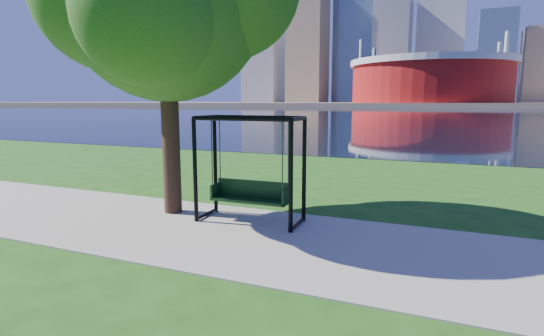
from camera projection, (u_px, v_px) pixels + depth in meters
The scene contains 7 objects.
ground at pixel (266, 231), 8.80m from camera, with size 900.00×900.00×0.00m, color #1E5114.
path at pixel (256, 237), 8.35m from camera, with size 120.00×4.00×0.03m, color #9E937F.
river at pixel (440, 113), 101.37m from camera, with size 900.00×180.00×0.02m, color black.
far_bank at pixel (450, 104), 286.35m from camera, with size 900.00×228.00×2.00m, color #937F60.
stadium at pixel (430, 79), 223.76m from camera, with size 83.00×83.00×32.00m.
skyline at pixel (447, 53), 294.75m from camera, with size 392.00×66.00×96.50m.
swing at pixel (250, 172), 9.31m from camera, with size 2.34×1.07×2.36m.
Camera 1 is at (3.47, -7.75, 2.66)m, focal length 28.00 mm.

